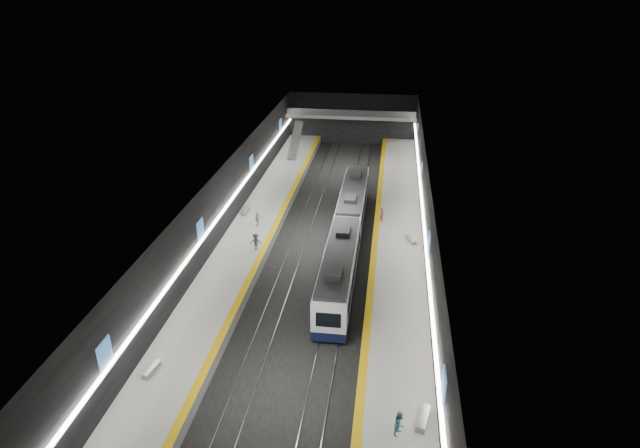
# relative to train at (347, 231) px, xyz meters

# --- Properties ---
(ground) EXTENTS (70.00, 70.00, 0.00)m
(ground) POSITION_rel_train_xyz_m (-2.50, 1.56, -2.20)
(ground) COLOR black
(ground) RESTS_ON ground
(ceiling) EXTENTS (20.00, 70.00, 0.04)m
(ceiling) POSITION_rel_train_xyz_m (-2.50, 1.56, 5.80)
(ceiling) COLOR beige
(ceiling) RESTS_ON wall_left
(wall_left) EXTENTS (0.04, 70.00, 8.00)m
(wall_left) POSITION_rel_train_xyz_m (-12.50, 1.56, 1.80)
(wall_left) COLOR black
(wall_left) RESTS_ON ground
(wall_right) EXTENTS (0.04, 70.00, 8.00)m
(wall_right) POSITION_rel_train_xyz_m (7.50, 1.56, 1.80)
(wall_right) COLOR black
(wall_right) RESTS_ON ground
(wall_back) EXTENTS (20.00, 0.04, 8.00)m
(wall_back) POSITION_rel_train_xyz_m (-2.50, 36.56, 1.80)
(wall_back) COLOR black
(wall_back) RESTS_ON ground
(platform_left) EXTENTS (5.00, 70.00, 1.00)m
(platform_left) POSITION_rel_train_xyz_m (-10.00, 1.56, -1.70)
(platform_left) COLOR slate
(platform_left) RESTS_ON ground
(tile_surface_left) EXTENTS (5.00, 70.00, 0.02)m
(tile_surface_left) POSITION_rel_train_xyz_m (-10.00, 1.56, -1.19)
(tile_surface_left) COLOR #B0AFAA
(tile_surface_left) RESTS_ON platform_left
(tactile_strip_left) EXTENTS (0.60, 70.00, 0.02)m
(tactile_strip_left) POSITION_rel_train_xyz_m (-7.80, 1.56, -1.18)
(tactile_strip_left) COLOR #E0AF0B
(tactile_strip_left) RESTS_ON platform_left
(platform_right) EXTENTS (5.00, 70.00, 1.00)m
(platform_right) POSITION_rel_train_xyz_m (5.00, 1.56, -1.70)
(platform_right) COLOR slate
(platform_right) RESTS_ON ground
(tile_surface_right) EXTENTS (5.00, 70.00, 0.02)m
(tile_surface_right) POSITION_rel_train_xyz_m (5.00, 1.56, -1.19)
(tile_surface_right) COLOR #B0AFAA
(tile_surface_right) RESTS_ON platform_right
(tactile_strip_right) EXTENTS (0.60, 70.00, 0.02)m
(tactile_strip_right) POSITION_rel_train_xyz_m (2.80, 1.56, -1.18)
(tactile_strip_right) COLOR #E0AF0B
(tactile_strip_right) RESTS_ON platform_right
(rails) EXTENTS (6.52, 70.00, 0.12)m
(rails) POSITION_rel_train_xyz_m (-2.50, 1.56, -2.14)
(rails) COLOR gray
(rails) RESTS_ON ground
(train) EXTENTS (2.69, 30.04, 3.60)m
(train) POSITION_rel_train_xyz_m (0.00, 0.00, 0.00)
(train) COLOR black
(train) RESTS_ON ground
(ad_posters) EXTENTS (19.94, 53.50, 2.20)m
(ad_posters) POSITION_rel_train_xyz_m (-2.50, 2.56, 2.30)
(ad_posters) COLOR #407AC1
(ad_posters) RESTS_ON wall_left
(cove_light_left) EXTENTS (0.25, 68.60, 0.12)m
(cove_light_left) POSITION_rel_train_xyz_m (-12.30, 1.56, 1.60)
(cove_light_left) COLOR white
(cove_light_left) RESTS_ON wall_left
(cove_light_right) EXTENTS (0.25, 68.60, 0.12)m
(cove_light_right) POSITION_rel_train_xyz_m (7.30, 1.56, 1.60)
(cove_light_right) COLOR white
(cove_light_right) RESTS_ON wall_right
(mezzanine_bridge) EXTENTS (20.00, 3.00, 1.50)m
(mezzanine_bridge) POSITION_rel_train_xyz_m (-2.50, 34.49, 2.84)
(mezzanine_bridge) COLOR gray
(mezzanine_bridge) RESTS_ON wall_left
(escalator) EXTENTS (1.20, 7.50, 3.92)m
(escalator) POSITION_rel_train_xyz_m (-10.00, 27.56, 0.70)
(escalator) COLOR #99999E
(escalator) RESTS_ON platform_left
(bench_left_near) EXTENTS (0.77, 1.75, 0.41)m
(bench_left_near) POSITION_rel_train_xyz_m (-11.25, -20.57, -0.99)
(bench_left_near) COLOR #99999E
(bench_left_near) RESTS_ON platform_left
(bench_left_far) EXTENTS (0.62, 1.95, 0.47)m
(bench_left_far) POSITION_rel_train_xyz_m (-11.76, 5.52, -0.96)
(bench_left_far) COLOR #99999E
(bench_left_far) RESTS_ON platform_left
(bench_right_near) EXTENTS (0.99, 2.08, 0.49)m
(bench_right_near) POSITION_rel_train_xyz_m (6.63, -22.53, -0.95)
(bench_right_near) COLOR #99999E
(bench_right_near) RESTS_ON platform_right
(bench_right_far) EXTENTS (1.10, 1.69, 0.40)m
(bench_right_far) POSITION_rel_train_xyz_m (6.29, 1.00, -0.99)
(bench_right_far) COLOR #99999E
(bench_right_far) RESTS_ON platform_right
(passenger_right_a) EXTENTS (0.55, 0.67, 1.58)m
(passenger_right_a) POSITION_rel_train_xyz_m (3.28, 5.25, -0.41)
(passenger_right_a) COLOR #AE414F
(passenger_right_a) RESTS_ON platform_right
(passenger_right_b) EXTENTS (0.92, 0.99, 1.63)m
(passenger_right_b) POSITION_rel_train_xyz_m (5.21, -23.63, -0.38)
(passenger_right_b) COLOR #559BB8
(passenger_right_b) RESTS_ON platform_right
(passenger_left_a) EXTENTS (0.62, 1.00, 1.59)m
(passenger_left_a) POSITION_rel_train_xyz_m (-9.60, 2.44, -0.40)
(passenger_left_a) COLOR #B9B3AA
(passenger_left_a) RESTS_ON platform_left
(passenger_left_b) EXTENTS (1.16, 0.73, 1.71)m
(passenger_left_b) POSITION_rel_train_xyz_m (-8.48, -2.72, -0.34)
(passenger_left_b) COLOR #44424A
(passenger_left_b) RESTS_ON platform_left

